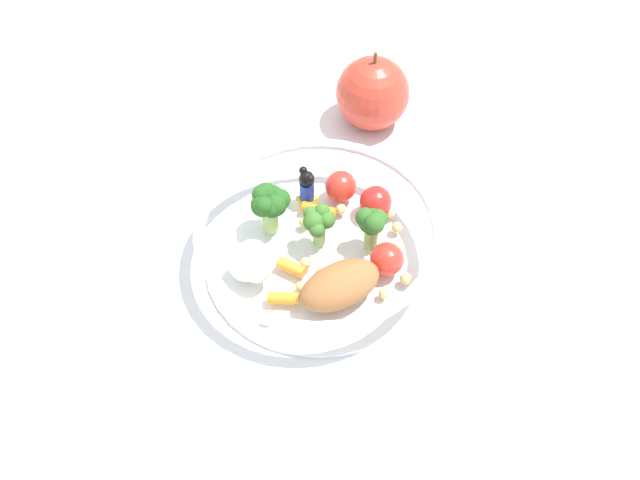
{
  "coord_description": "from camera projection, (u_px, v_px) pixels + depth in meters",
  "views": [
    {
      "loc": [
        0.38,
        -0.15,
        0.54
      ],
      "look_at": [
        -0.01,
        0.0,
        0.03
      ],
      "focal_mm": 41.07,
      "sensor_mm": 36.0,
      "label": 1
    }
  ],
  "objects": [
    {
      "name": "ground_plane",
      "position": [
        322.0,
        268.0,
        0.67
      ],
      "size": [
        2.4,
        2.4,
        0.0
      ],
      "primitive_type": "plane",
      "color": "white"
    },
    {
      "name": "food_container",
      "position": [
        319.0,
        241.0,
        0.66
      ],
      "size": [
        0.22,
        0.22,
        0.06
      ],
      "color": "white",
      "rests_on": "ground_plane"
    },
    {
      "name": "loose_apple",
      "position": [
        373.0,
        93.0,
        0.77
      ],
      "size": [
        0.08,
        0.08,
        0.09
      ],
      "color": "#BC3828",
      "rests_on": "ground_plane"
    }
  ]
}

